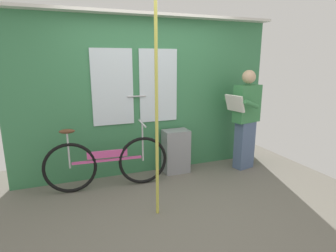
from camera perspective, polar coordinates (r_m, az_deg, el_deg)
ground_plane at (r=3.52m, az=2.63°, el=-16.88°), size 5.06×4.18×0.04m
train_door_wall at (r=4.27m, az=-4.20°, el=6.70°), size 4.06×0.28×2.40m
bicycle_near_door at (r=3.93m, az=-12.48°, el=-7.41°), size 1.69×0.44×0.91m
passenger_reading_newspaper at (r=4.60m, az=15.79°, el=1.60°), size 0.60×0.52×1.61m
trash_bin_by_wall at (r=4.40m, az=1.64°, el=-5.23°), size 0.40×0.28×0.69m
handrail_pole at (r=2.98m, az=-2.35°, el=2.37°), size 0.04×0.04×2.36m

